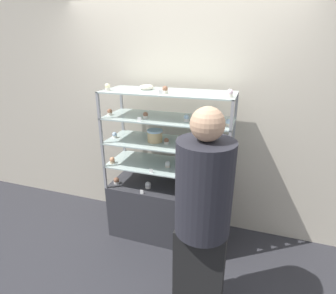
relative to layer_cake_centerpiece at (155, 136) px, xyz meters
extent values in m
plane|color=#2D2D33|center=(0.13, 0.02, -1.19)|extent=(20.00, 20.00, 0.00)
cube|color=beige|center=(0.13, 0.41, 0.11)|extent=(8.00, 0.05, 2.60)
cube|color=#333338|center=(0.13, 0.02, -0.88)|extent=(1.27, 0.49, 0.62)
cube|color=#99999E|center=(-0.49, 0.25, -0.45)|extent=(0.02, 0.02, 0.26)
cube|color=#99999E|center=(0.76, 0.25, -0.45)|extent=(0.02, 0.02, 0.26)
cube|color=#99999E|center=(-0.49, -0.21, -0.45)|extent=(0.02, 0.02, 0.26)
cube|color=#99999E|center=(0.76, -0.21, -0.45)|extent=(0.02, 0.02, 0.26)
cube|color=#B2C6C1|center=(0.13, 0.02, -0.32)|extent=(1.27, 0.49, 0.01)
cube|color=#99999E|center=(-0.49, 0.25, -0.19)|extent=(0.02, 0.02, 0.26)
cube|color=#99999E|center=(0.76, 0.25, -0.19)|extent=(0.02, 0.02, 0.26)
cube|color=#99999E|center=(-0.49, -0.21, -0.19)|extent=(0.02, 0.02, 0.26)
cube|color=#99999E|center=(0.76, -0.21, -0.19)|extent=(0.02, 0.02, 0.26)
cube|color=#B2C6C1|center=(0.13, 0.02, -0.07)|extent=(1.27, 0.49, 0.01)
cube|color=#99999E|center=(-0.49, 0.25, 0.07)|extent=(0.02, 0.02, 0.26)
cube|color=#99999E|center=(0.76, 0.25, 0.07)|extent=(0.02, 0.02, 0.26)
cube|color=#99999E|center=(-0.49, -0.21, 0.07)|extent=(0.02, 0.02, 0.26)
cube|color=#99999E|center=(0.76, -0.21, 0.07)|extent=(0.02, 0.02, 0.26)
cube|color=#B2C6C1|center=(0.13, 0.02, 0.19)|extent=(1.27, 0.49, 0.01)
cube|color=#99999E|center=(-0.49, 0.25, 0.32)|extent=(0.02, 0.02, 0.26)
cube|color=#99999E|center=(0.76, 0.25, 0.32)|extent=(0.02, 0.02, 0.26)
cube|color=#99999E|center=(-0.49, -0.21, 0.32)|extent=(0.02, 0.02, 0.26)
cube|color=#99999E|center=(0.76, -0.21, 0.32)|extent=(0.02, 0.02, 0.26)
cube|color=#B2C6C1|center=(0.13, 0.02, 0.44)|extent=(1.27, 0.49, 0.01)
cylinder|color=#DBBC84|center=(0.00, 0.00, -0.01)|extent=(0.15, 0.15, 0.10)
cylinder|color=silver|center=(0.00, 0.00, 0.05)|extent=(0.16, 0.16, 0.02)
cube|color=#C66660|center=(0.37, 0.00, -0.55)|extent=(0.21, 0.12, 0.05)
cube|color=#E5996B|center=(0.37, 0.00, -0.51)|extent=(0.21, 0.12, 0.01)
cylinder|color=white|center=(-0.43, -0.09, -0.56)|extent=(0.06, 0.06, 0.03)
sphere|color=#8C5B42|center=(-0.43, -0.09, -0.53)|extent=(0.06, 0.06, 0.06)
cylinder|color=white|center=(-0.06, -0.07, -0.56)|extent=(0.06, 0.06, 0.03)
sphere|color=white|center=(-0.06, -0.07, -0.53)|extent=(0.06, 0.06, 0.06)
cylinder|color=beige|center=(0.70, -0.11, -0.56)|extent=(0.06, 0.06, 0.03)
sphere|color=#8C5B42|center=(0.70, -0.11, -0.53)|extent=(0.06, 0.06, 0.06)
cube|color=white|center=(-0.08, -0.21, -0.55)|extent=(0.04, 0.00, 0.04)
cylinder|color=#CCB28C|center=(-0.45, -0.12, -0.31)|extent=(0.05, 0.05, 0.03)
sphere|color=#E5996B|center=(-0.45, -0.12, -0.28)|extent=(0.05, 0.05, 0.05)
cylinder|color=beige|center=(0.15, -0.03, -0.31)|extent=(0.05, 0.05, 0.03)
sphere|color=white|center=(0.15, -0.03, -0.28)|extent=(0.05, 0.05, 0.05)
cylinder|color=beige|center=(0.71, -0.05, -0.31)|extent=(0.05, 0.05, 0.03)
sphere|color=#F4EAB2|center=(0.71, -0.05, -0.28)|extent=(0.05, 0.05, 0.05)
cube|color=white|center=(0.03, -0.21, -0.30)|extent=(0.04, 0.00, 0.04)
cylinder|color=white|center=(-0.45, -0.03, -0.05)|extent=(0.05, 0.05, 0.02)
sphere|color=silver|center=(-0.45, -0.03, -0.02)|extent=(0.05, 0.05, 0.05)
cylinder|color=white|center=(0.13, -0.03, -0.05)|extent=(0.05, 0.05, 0.02)
sphere|color=#8C5B42|center=(0.13, -0.03, -0.02)|extent=(0.05, 0.05, 0.05)
cylinder|color=white|center=(0.71, -0.02, -0.05)|extent=(0.05, 0.05, 0.02)
sphere|color=silver|center=(0.71, -0.02, -0.02)|extent=(0.05, 0.05, 0.05)
cube|color=white|center=(0.40, -0.21, -0.04)|extent=(0.04, 0.00, 0.04)
cylinder|color=beige|center=(-0.46, -0.07, 0.21)|extent=(0.05, 0.05, 0.03)
sphere|color=#8C5B42|center=(-0.46, -0.07, 0.23)|extent=(0.05, 0.05, 0.05)
cylinder|color=white|center=(-0.06, -0.08, 0.21)|extent=(0.05, 0.05, 0.03)
sphere|color=#8C5B42|center=(-0.06, -0.08, 0.23)|extent=(0.05, 0.05, 0.05)
cylinder|color=white|center=(0.34, -0.05, 0.21)|extent=(0.05, 0.05, 0.03)
sphere|color=silver|center=(0.34, -0.05, 0.23)|extent=(0.05, 0.05, 0.05)
cylinder|color=beige|center=(0.73, -0.09, 0.21)|extent=(0.05, 0.05, 0.03)
sphere|color=silver|center=(0.73, -0.09, 0.23)|extent=(0.05, 0.05, 0.05)
cube|color=white|center=(-0.07, -0.21, 0.22)|extent=(0.04, 0.00, 0.04)
cylinder|color=beige|center=(-0.43, -0.11, 0.46)|extent=(0.05, 0.05, 0.03)
sphere|color=#F4EAB2|center=(-0.43, -0.11, 0.49)|extent=(0.05, 0.05, 0.05)
cylinder|color=beige|center=(0.15, -0.10, 0.46)|extent=(0.05, 0.05, 0.03)
sphere|color=#8C5B42|center=(0.15, -0.10, 0.49)|extent=(0.05, 0.05, 0.05)
cylinder|color=beige|center=(0.72, -0.11, 0.46)|extent=(0.05, 0.05, 0.03)
sphere|color=silver|center=(0.72, -0.11, 0.49)|extent=(0.05, 0.05, 0.05)
cube|color=white|center=(0.14, -0.21, 0.47)|extent=(0.04, 0.00, 0.04)
torus|color=#EFE5CC|center=(-0.10, 0.07, 0.47)|extent=(0.14, 0.14, 0.04)
cube|color=black|center=(0.66, -0.78, -0.80)|extent=(0.38, 0.21, 0.79)
cylinder|color=#26262D|center=(0.66, -0.78, -0.06)|extent=(0.40, 0.40, 0.69)
sphere|color=tan|center=(0.66, -0.78, 0.39)|extent=(0.22, 0.22, 0.22)
camera|label=1|loc=(0.91, -2.35, 0.84)|focal=28.00mm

